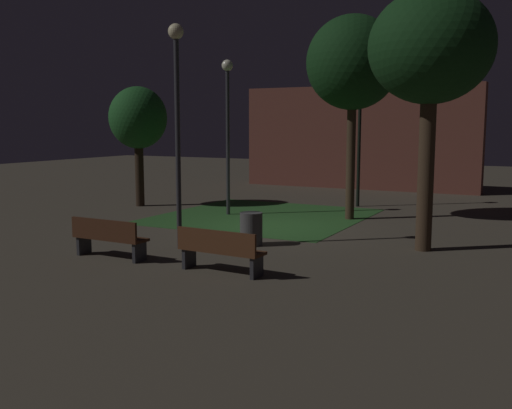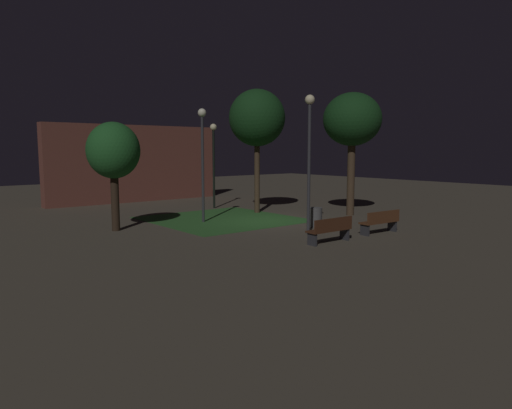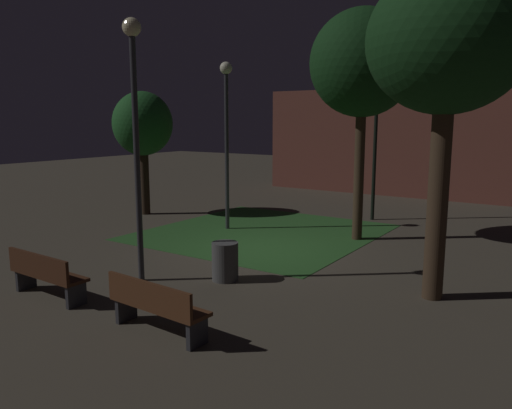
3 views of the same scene
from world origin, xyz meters
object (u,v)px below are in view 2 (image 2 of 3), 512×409
(tree_back_right, at_px, (113,152))
(lamp_post_near_wall, at_px, (202,146))
(bench_by_lamp, at_px, (331,229))
(lamp_post_path_center, at_px, (309,142))
(trash_bin, at_px, (315,217))
(tree_back_left, at_px, (352,121))
(bench_corner, at_px, (381,221))
(tree_left_canopy, at_px, (257,119))
(lamp_post_plaza_west, at_px, (214,151))

(tree_back_right, xyz_separation_m, lamp_post_near_wall, (3.86, -0.34, 0.21))
(bench_by_lamp, xyz_separation_m, lamp_post_path_center, (0.68, 1.73, 2.98))
(tree_back_right, relative_size, trash_bin, 5.32)
(tree_back_left, height_order, trash_bin, tree_back_left)
(tree_back_left, bearing_deg, lamp_post_path_center, -156.40)
(tree_back_left, relative_size, trash_bin, 7.37)
(lamp_post_near_wall, bearing_deg, bench_corner, -61.26)
(bench_corner, height_order, tree_left_canopy, tree_left_canopy)
(bench_by_lamp, distance_m, bench_corner, 2.82)
(tree_back_left, relative_size, lamp_post_near_wall, 1.19)
(tree_back_left, bearing_deg, trash_bin, -161.00)
(bench_by_lamp, xyz_separation_m, lamp_post_near_wall, (-0.84, 6.68, 2.84))
(trash_bin, bearing_deg, tree_left_canopy, 79.89)
(lamp_post_near_wall, relative_size, trash_bin, 6.18)
(bench_corner, bearing_deg, lamp_post_plaza_west, 92.75)
(bench_corner, height_order, tree_back_right, tree_back_right)
(bench_corner, distance_m, tree_left_canopy, 8.69)
(tree_back_left, relative_size, lamp_post_plaza_west, 1.29)
(tree_back_right, height_order, trash_bin, tree_back_right)
(bench_by_lamp, height_order, trash_bin, bench_by_lamp)
(tree_left_canopy, bearing_deg, trash_bin, -100.11)
(bench_by_lamp, relative_size, trash_bin, 2.26)
(bench_corner, relative_size, lamp_post_path_center, 0.35)
(bench_by_lamp, xyz_separation_m, tree_back_left, (5.93, 4.02, 4.07))
(trash_bin, bearing_deg, bench_by_lamp, -127.84)
(bench_corner, relative_size, tree_back_right, 0.43)
(tree_back_right, relative_size, lamp_post_path_center, 0.82)
(tree_back_left, bearing_deg, bench_by_lamp, -145.86)
(lamp_post_path_center, xyz_separation_m, trash_bin, (1.42, 0.98, -3.06))
(bench_corner, distance_m, lamp_post_path_center, 4.06)
(lamp_post_path_center, relative_size, trash_bin, 6.49)
(bench_by_lamp, distance_m, lamp_post_plaza_west, 11.06)
(tree_left_canopy, bearing_deg, bench_by_lamp, -111.38)
(bench_by_lamp, distance_m, trash_bin, 3.42)
(lamp_post_near_wall, bearing_deg, bench_by_lamp, -82.83)
(bench_corner, distance_m, tree_back_left, 6.52)
(tree_back_left, distance_m, lamp_post_path_center, 5.84)
(bench_corner, height_order, tree_back_left, tree_back_left)
(lamp_post_plaza_west, bearing_deg, tree_back_right, -153.64)
(tree_back_left, bearing_deg, lamp_post_near_wall, 158.60)
(bench_by_lamp, height_order, bench_corner, same)
(lamp_post_plaza_west, height_order, trash_bin, lamp_post_plaza_west)
(bench_by_lamp, height_order, tree_back_left, tree_back_left)
(lamp_post_near_wall, bearing_deg, tree_back_left, -21.40)
(lamp_post_path_center, bearing_deg, bench_by_lamp, -111.38)
(bench_corner, bearing_deg, tree_back_left, 52.28)
(bench_by_lamp, bearing_deg, lamp_post_near_wall, 97.17)
(tree_back_right, distance_m, lamp_post_plaza_west, 7.84)
(tree_back_right, bearing_deg, tree_back_left, -15.71)
(bench_corner, height_order, trash_bin, bench_corner)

